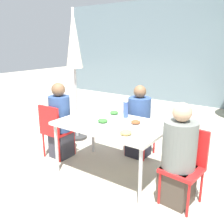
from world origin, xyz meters
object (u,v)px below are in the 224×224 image
at_px(person_right, 179,158).
at_px(salad_bowl, 101,111).
at_px(person_far, 139,124).
at_px(drinking_cup, 92,112).
at_px(chair_left, 54,128).
at_px(chair_far, 136,124).
at_px(closed_umbrella, 74,48).
at_px(person_left, 60,123).
at_px(chair_right, 186,161).
at_px(bottle, 126,109).

distance_m(person_right, salad_bowl, 1.46).
height_order(person_far, drinking_cup, person_far).
distance_m(chair_left, chair_far, 1.29).
height_order(person_far, closed_umbrella, closed_umbrella).
bearing_deg(salad_bowl, person_left, -150.42).
bearing_deg(salad_bowl, person_right, -16.32).
xyz_separation_m(chair_right, person_right, (-0.06, -0.07, 0.05)).
bearing_deg(closed_umbrella, chair_right, -17.58).
relative_size(chair_right, drinking_cup, 10.05).
height_order(person_left, closed_umbrella, closed_umbrella).
relative_size(chair_right, closed_umbrella, 0.37).
distance_m(chair_left, drinking_cup, 0.67).
bearing_deg(chair_far, closed_umbrella, -85.78).
bearing_deg(drinking_cup, person_right, -9.69).
distance_m(chair_left, person_right, 1.99).
xyz_separation_m(drinking_cup, salad_bowl, (0.04, 0.16, -0.02)).
xyz_separation_m(person_left, person_far, (0.99, 0.73, -0.03)).
height_order(person_far, salad_bowl, person_far).
bearing_deg(drinking_cup, bottle, 21.31).
relative_size(person_far, closed_umbrella, 0.49).
xyz_separation_m(chair_left, person_far, (1.04, 0.81, 0.04)).
bearing_deg(closed_umbrella, salad_bowl, -24.64).
distance_m(person_left, drinking_cup, 0.58).
relative_size(person_left, chair_right, 1.39).
xyz_separation_m(person_left, chair_far, (0.91, 0.78, -0.07)).
bearing_deg(chair_left, closed_umbrella, 108.10).
relative_size(person_right, salad_bowl, 6.65).
distance_m(person_right, bottle, 1.09).
distance_m(chair_right, salad_bowl, 1.50).
distance_m(person_left, closed_umbrella, 1.37).
height_order(chair_right, person_far, person_far).
bearing_deg(person_right, person_far, -34.39).
relative_size(person_right, person_far, 1.02).
height_order(person_right, bottle, person_right).
xyz_separation_m(chair_left, chair_far, (0.96, 0.86, 0.00)).
height_order(chair_right, chair_far, same).
relative_size(person_left, drinking_cup, 13.97).
bearing_deg(chair_far, salad_bowl, -35.48).
xyz_separation_m(person_left, chair_right, (2.00, -0.01, -0.07)).
bearing_deg(drinking_cup, person_left, -163.19).
bearing_deg(chair_right, closed_umbrella, -11.28).
bearing_deg(chair_far, chair_right, 55.44).
distance_m(chair_left, salad_bowl, 0.77).
relative_size(person_far, bottle, 4.72).
xyz_separation_m(person_right, drinking_cup, (-1.42, 0.24, 0.24)).
height_order(person_right, person_far, person_right).
relative_size(chair_far, bottle, 3.52).
relative_size(bottle, salad_bowl, 1.38).
distance_m(chair_far, bottle, 0.57).
bearing_deg(person_far, salad_bowl, -44.60).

